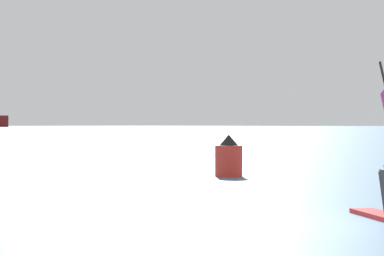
% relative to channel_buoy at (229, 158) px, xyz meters
% --- Properties ---
extents(ground_plane, '(4000.00, 4000.00, 0.00)m').
position_rel_channel_buoy_xyz_m(ground_plane, '(3.12, -16.51, -0.84)').
color(ground_plane, '#476B84').
extents(channel_buoy, '(1.24, 1.24, 1.90)m').
position_rel_channel_buoy_xyz_m(channel_buoy, '(0.00, 0.00, 0.00)').
color(channel_buoy, red).
rests_on(channel_buoy, ground_plane).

